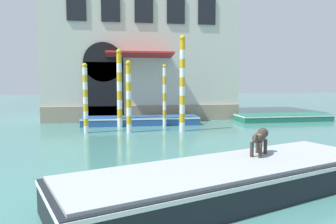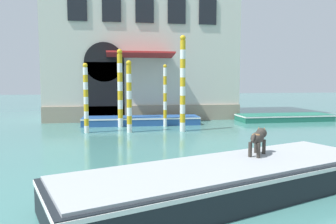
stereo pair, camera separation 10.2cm
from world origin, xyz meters
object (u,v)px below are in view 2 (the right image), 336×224
(mooring_pole_2, at_px, (129,96))
(mooring_pole_4, at_px, (86,98))
(dog_on_deck, at_px, (258,138))
(mooring_pole_0, at_px, (165,95))
(mooring_pole_3, at_px, (183,83))
(boat_moored_far, at_px, (284,117))
(mooring_pole_1, at_px, (120,88))
(boat_foreground, at_px, (228,179))
(boat_moored_near_palazzo, at_px, (141,120))

(mooring_pole_2, distance_m, mooring_pole_4, 2.04)
(mooring_pole_2, xyz_separation_m, mooring_pole_4, (-2.03, 0.20, -0.07))
(dog_on_deck, height_order, mooring_pole_4, mooring_pole_4)
(mooring_pole_0, xyz_separation_m, mooring_pole_3, (0.58, -1.84, 0.66))
(boat_moored_far, xyz_separation_m, mooring_pole_3, (-7.08, -3.03, 2.14))
(dog_on_deck, bearing_deg, mooring_pole_3, 40.74)
(mooring_pole_2, relative_size, mooring_pole_3, 0.74)
(mooring_pole_0, xyz_separation_m, mooring_pole_2, (-2.01, -1.73, 0.05))
(dog_on_deck, distance_m, mooring_pole_1, 10.76)
(mooring_pole_2, height_order, mooring_pole_3, mooring_pole_3)
(boat_moored_far, height_order, mooring_pole_3, mooring_pole_3)
(boat_foreground, xyz_separation_m, mooring_pole_2, (-1.67, 9.08, 1.37))
(dog_on_deck, relative_size, mooring_pole_3, 0.17)
(dog_on_deck, distance_m, mooring_pole_4, 9.79)
(boat_moored_far, xyz_separation_m, mooring_pole_4, (-11.70, -2.73, 1.46))
(dog_on_deck, height_order, boat_moored_near_palazzo, dog_on_deck)
(mooring_pole_0, xyz_separation_m, mooring_pole_1, (-2.40, 0.18, 0.40))
(mooring_pole_3, distance_m, mooring_pole_4, 4.68)
(mooring_pole_4, bearing_deg, boat_moored_far, 13.14)
(dog_on_deck, bearing_deg, boat_moored_far, 8.30)
(mooring_pole_0, bearing_deg, mooring_pole_2, -139.33)
(boat_moored_near_palazzo, distance_m, mooring_pole_2, 3.18)
(boat_moored_far, height_order, mooring_pole_0, mooring_pole_0)
(mooring_pole_4, bearing_deg, boat_foreground, -68.24)
(dog_on_deck, relative_size, boat_moored_near_palazzo, 0.12)
(boat_foreground, height_order, boat_moored_far, boat_foreground)
(dog_on_deck, height_order, mooring_pole_0, mooring_pole_0)
(boat_moored_far, distance_m, mooring_pole_0, 7.89)
(boat_foreground, height_order, mooring_pole_1, mooring_pole_1)
(mooring_pole_3, bearing_deg, boat_moored_near_palazzo, 122.65)
(mooring_pole_1, height_order, mooring_pole_3, mooring_pole_3)
(boat_foreground, relative_size, boat_moored_far, 1.37)
(boat_moored_near_palazzo, distance_m, mooring_pole_1, 2.33)
(dog_on_deck, height_order, mooring_pole_1, mooring_pole_1)
(boat_foreground, xyz_separation_m, mooring_pole_0, (0.34, 10.81, 1.32))
(dog_on_deck, xyz_separation_m, mooring_pole_1, (-3.08, 10.27, 0.97))
(mooring_pole_3, bearing_deg, boat_foreground, -95.84)
(boat_foreground, bearing_deg, mooring_pole_1, 81.28)
(dog_on_deck, xyz_separation_m, boat_moored_far, (6.97, 11.28, -0.91))
(dog_on_deck, relative_size, mooring_pole_4, 0.24)
(boat_foreground, relative_size, boat_moored_near_palazzo, 1.20)
(boat_foreground, distance_m, dog_on_deck, 1.46)
(boat_moored_near_palazzo, bearing_deg, mooring_pole_0, -36.55)
(mooring_pole_1, distance_m, mooring_pole_4, 2.42)
(boat_moored_far, relative_size, mooring_pole_2, 1.69)
(boat_moored_near_palazzo, xyz_separation_m, boat_moored_far, (8.87, 0.24, -0.03))
(mooring_pole_1, distance_m, mooring_pole_2, 1.98)
(mooring_pole_4, bearing_deg, mooring_pole_3, -3.75)
(boat_moored_far, distance_m, mooring_pole_3, 7.99)
(mooring_pole_0, bearing_deg, mooring_pole_3, -72.53)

